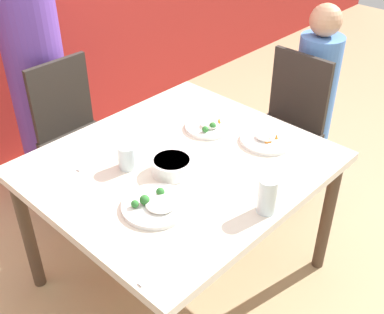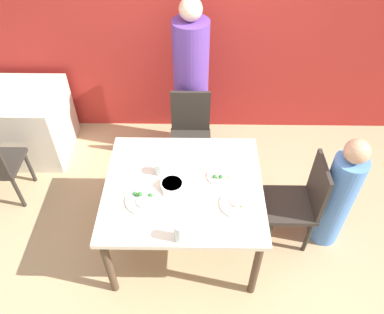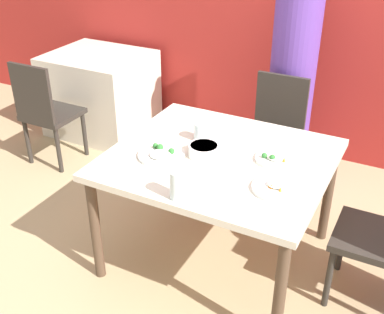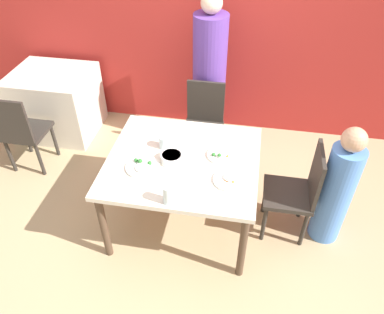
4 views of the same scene
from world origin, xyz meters
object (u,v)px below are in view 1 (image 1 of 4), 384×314
Objects in this scene: chair_adult_spot at (77,133)px; glass_water_tall at (267,195)px; person_adult at (36,69)px; bowl_curry at (172,166)px; person_child at (313,101)px; chair_child_spot at (285,125)px; plate_rice_adult at (209,127)px.

chair_adult_spot reaches higher than glass_water_tall.
person_adult reaches higher than bowl_curry.
person_adult is at bearing 88.44° from glass_water_tall.
chair_child_spot is at bearing 180.00° from person_child.
chair_child_spot reaches higher than bowl_curry.
chair_child_spot is 5.93× the size of glass_water_tall.
person_adult reaches higher than chair_child_spot.
chair_adult_spot is 5.09× the size of bowl_curry.
person_adult is at bearing 90.00° from chair_adult_spot.
chair_child_spot is at bearing 5.36° from bowl_curry.
chair_adult_spot reaches higher than plate_rice_adult.
person_adult is at bearing 102.78° from plate_rice_adult.
person_adult reaches higher than plate_rice_adult.
bowl_curry is at bearing -95.46° from person_adult.
chair_adult_spot is at bearing -132.14° from chair_child_spot.
plate_rice_adult is (-0.65, 0.03, 0.26)m from chair_child_spot.
person_child is 1.35m from bowl_curry.
chair_adult_spot is 0.45m from person_adult.
glass_water_tall is (-0.96, -0.54, 0.32)m from chair_child_spot.
person_child is 5.02× the size of plate_rice_adult.
bowl_curry is 1.17× the size of glass_water_tall.
chair_child_spot is at bearing -51.98° from person_adult.
chair_child_spot is 1.51m from person_adult.
chair_adult_spot is 0.97m from bowl_curry.
glass_water_tall reaches higher than plate_rice_adult.
person_adult is at bearing 84.54° from bowl_curry.
person_child is at bearing -34.25° from chair_adult_spot.
plate_rice_adult is at bearing -72.03° from chair_adult_spot.
person_child is (0.30, 0.00, 0.05)m from chair_child_spot.
glass_water_tall is at bearing -91.56° from person_adult.
person_adult is 1.70m from person_child.
glass_water_tall is at bearing -118.05° from plate_rice_adult.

